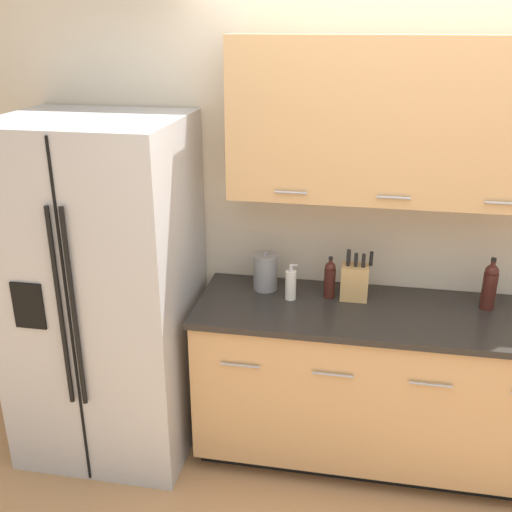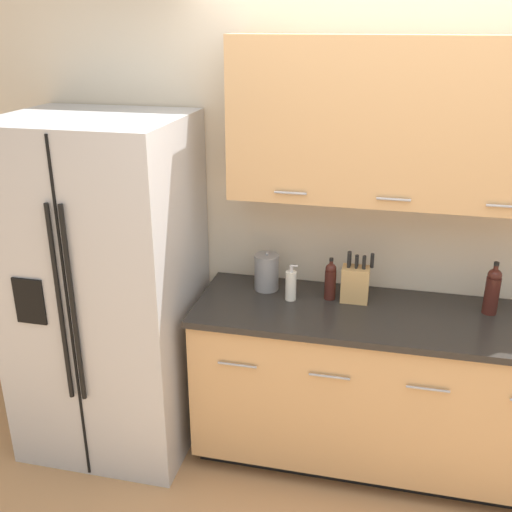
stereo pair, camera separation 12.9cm
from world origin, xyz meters
The scene contains 8 objects.
wall_back centered at (-0.04, 1.11, 1.44)m, with size 10.00×0.39×2.60m.
counter_unit centered at (-0.16, 0.81, 0.47)m, with size 1.95×0.64×0.92m.
refrigerator centered at (-1.65, 0.72, 0.94)m, with size 0.92×0.83×1.87m.
knife_block centered at (-0.32, 0.92, 1.02)m, with size 0.16×0.10×0.28m.
wine_bottle centered at (0.36, 0.93, 1.05)m, with size 0.07×0.07×0.28m.
soap_dispenser centered at (-0.65, 0.85, 1.01)m, with size 0.06×0.06×0.20m.
oil_bottle centered at (-0.45, 0.91, 1.03)m, with size 0.06×0.06×0.23m.
steel_canister centered at (-0.81, 0.96, 1.02)m, with size 0.14×0.14×0.22m.
Camera 1 is at (-0.30, -2.03, 2.32)m, focal length 42.00 mm.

